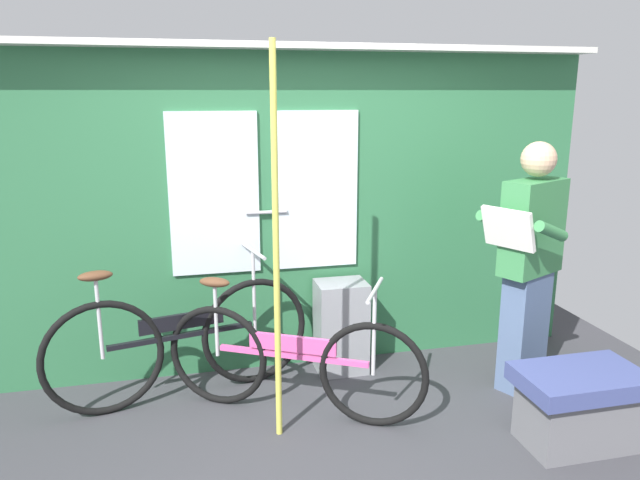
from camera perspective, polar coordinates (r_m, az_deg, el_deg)
name	(u,v)px	position (r m, az deg, el deg)	size (l,w,h in m)	color
ground_plane	(338,459)	(3.57, 1.72, -19.99)	(5.30, 4.10, 0.04)	#38383D
train_door_wall	(292,206)	(4.24, -2.63, 3.27)	(4.30, 0.28, 2.27)	#2D6B42
bicycle_near_door	(182,341)	(4.05, -12.96, -9.31)	(1.70, 0.54, 0.96)	black
bicycle_leaning_behind	(291,361)	(3.78, -2.75, -11.35)	(1.48, 0.86, 0.87)	black
passenger_reading_newspaper	(529,263)	(4.15, 19.17, -2.10)	(0.62, 0.57, 1.67)	slate
trash_bin_by_wall	(341,327)	(4.35, 2.00, -8.19)	(0.35, 0.28, 0.67)	gray
handrail_pole	(276,251)	(3.31, -4.18, -1.08)	(0.04, 0.04, 2.23)	#C6C14C
bench_seat_corner	(578,405)	(3.82, 23.27, -14.20)	(0.70, 0.44, 0.45)	#3D477F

